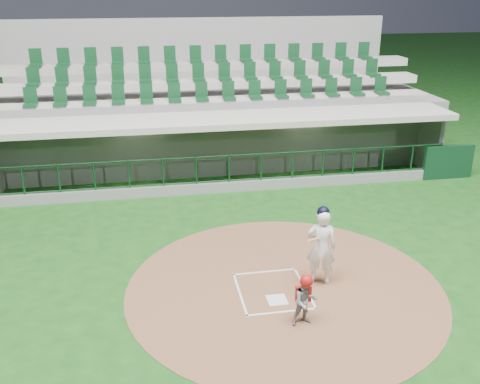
# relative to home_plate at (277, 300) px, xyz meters

# --- Properties ---
(ground) EXTENTS (120.00, 120.00, 0.00)m
(ground) POSITION_rel_home_plate_xyz_m (0.00, 0.70, -0.02)
(ground) COLOR #124012
(ground) RESTS_ON ground
(dirt_circle) EXTENTS (7.20, 7.20, 0.01)m
(dirt_circle) POSITION_rel_home_plate_xyz_m (0.30, 0.50, -0.02)
(dirt_circle) COLOR brown
(dirt_circle) RESTS_ON ground
(home_plate) EXTENTS (0.43, 0.43, 0.02)m
(home_plate) POSITION_rel_home_plate_xyz_m (0.00, 0.00, 0.00)
(home_plate) COLOR silver
(home_plate) RESTS_ON dirt_circle
(batter_box_chalk) EXTENTS (1.55, 1.80, 0.01)m
(batter_box_chalk) POSITION_rel_home_plate_xyz_m (0.00, 0.40, -0.00)
(batter_box_chalk) COLOR silver
(batter_box_chalk) RESTS_ON ground
(dugout_structure) EXTENTS (16.40, 3.70, 3.00)m
(dugout_structure) POSITION_rel_home_plate_xyz_m (0.10, 8.52, 0.94)
(dugout_structure) COLOR slate
(dugout_structure) RESTS_ON ground
(seating_deck) EXTENTS (17.00, 6.72, 5.15)m
(seating_deck) POSITION_rel_home_plate_xyz_m (0.00, 11.61, 1.40)
(seating_deck) COLOR slate
(seating_deck) RESTS_ON ground
(batter) EXTENTS (0.93, 0.96, 1.90)m
(batter) POSITION_rel_home_plate_xyz_m (1.15, 0.58, 0.94)
(batter) COLOR white
(batter) RESTS_ON dirt_circle
(catcher) EXTENTS (0.55, 0.45, 1.12)m
(catcher) POSITION_rel_home_plate_xyz_m (0.35, -0.91, 0.55)
(catcher) COLOR gray
(catcher) RESTS_ON dirt_circle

